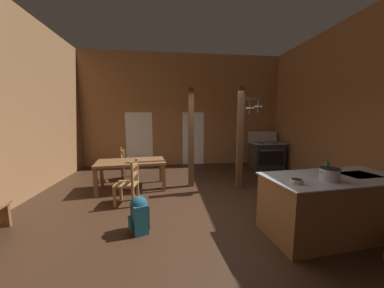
{
  "coord_description": "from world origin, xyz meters",
  "views": [
    {
      "loc": [
        -0.62,
        -3.83,
        1.84
      ],
      "look_at": [
        -0.03,
        1.05,
        1.2
      ],
      "focal_mm": 18.85,
      "sensor_mm": 36.0,
      "label": 1
    }
  ],
  "objects_px": {
    "backpack": "(139,213)",
    "bottle_tall_on_counter": "(326,169)",
    "ladderback_chair_near_window": "(129,183)",
    "stockpot_on_counter": "(329,174)",
    "dining_table": "(131,164)",
    "kitchen_island": "(332,205)",
    "mixing_bowl_on_counter": "(296,181)",
    "ladderback_chair_by_post": "(128,164)",
    "stove_range": "(266,154)"
  },
  "relations": [
    {
      "from": "backpack",
      "to": "bottle_tall_on_counter",
      "type": "distance_m",
      "value": 3.05
    },
    {
      "from": "ladderback_chair_near_window",
      "to": "stockpot_on_counter",
      "type": "relative_size",
      "value": 2.81
    },
    {
      "from": "dining_table",
      "to": "stockpot_on_counter",
      "type": "xyz_separation_m",
      "value": [
        3.26,
        -2.67,
        0.38
      ]
    },
    {
      "from": "kitchen_island",
      "to": "bottle_tall_on_counter",
      "type": "xyz_separation_m",
      "value": [
        -0.12,
        0.04,
        0.58
      ]
    },
    {
      "from": "mixing_bowl_on_counter",
      "to": "bottle_tall_on_counter",
      "type": "height_order",
      "value": "bottle_tall_on_counter"
    },
    {
      "from": "stockpot_on_counter",
      "to": "ladderback_chair_by_post",
      "type": "bearing_deg",
      "value": 134.8
    },
    {
      "from": "ladderback_chair_near_window",
      "to": "bottle_tall_on_counter",
      "type": "distance_m",
      "value": 3.68
    },
    {
      "from": "kitchen_island",
      "to": "ladderback_chair_near_window",
      "type": "bearing_deg",
      "value": 155.57
    },
    {
      "from": "kitchen_island",
      "to": "bottle_tall_on_counter",
      "type": "height_order",
      "value": "bottle_tall_on_counter"
    },
    {
      "from": "mixing_bowl_on_counter",
      "to": "bottle_tall_on_counter",
      "type": "relative_size",
      "value": 0.59
    },
    {
      "from": "stockpot_on_counter",
      "to": "stove_range",
      "type": "bearing_deg",
      "value": 73.47
    },
    {
      "from": "dining_table",
      "to": "mixing_bowl_on_counter",
      "type": "height_order",
      "value": "mixing_bowl_on_counter"
    },
    {
      "from": "bottle_tall_on_counter",
      "to": "stove_range",
      "type": "bearing_deg",
      "value": 74.39
    },
    {
      "from": "dining_table",
      "to": "mixing_bowl_on_counter",
      "type": "xyz_separation_m",
      "value": [
        2.71,
        -2.74,
        0.32
      ]
    },
    {
      "from": "backpack",
      "to": "mixing_bowl_on_counter",
      "type": "relative_size",
      "value": 3.53
    },
    {
      "from": "stove_range",
      "to": "mixing_bowl_on_counter",
      "type": "xyz_separation_m",
      "value": [
        -1.87,
        -4.51,
        0.49
      ]
    },
    {
      "from": "backpack",
      "to": "stockpot_on_counter",
      "type": "height_order",
      "value": "stockpot_on_counter"
    },
    {
      "from": "ladderback_chair_by_post",
      "to": "dining_table",
      "type": "bearing_deg",
      "value": -73.36
    },
    {
      "from": "ladderback_chair_near_window",
      "to": "mixing_bowl_on_counter",
      "type": "height_order",
      "value": "mixing_bowl_on_counter"
    },
    {
      "from": "ladderback_chair_near_window",
      "to": "stockpot_on_counter",
      "type": "height_order",
      "value": "stockpot_on_counter"
    },
    {
      "from": "ladderback_chair_by_post",
      "to": "kitchen_island",
      "type": "bearing_deg",
      "value": -41.68
    },
    {
      "from": "stove_range",
      "to": "backpack",
      "type": "relative_size",
      "value": 2.21
    },
    {
      "from": "kitchen_island",
      "to": "dining_table",
      "type": "distance_m",
      "value": 4.32
    },
    {
      "from": "kitchen_island",
      "to": "stove_range",
      "type": "relative_size",
      "value": 1.7
    },
    {
      "from": "backpack",
      "to": "mixing_bowl_on_counter",
      "type": "xyz_separation_m",
      "value": [
        2.24,
        -0.65,
        0.65
      ]
    },
    {
      "from": "kitchen_island",
      "to": "stockpot_on_counter",
      "type": "distance_m",
      "value": 0.65
    },
    {
      "from": "ladderback_chair_by_post",
      "to": "bottle_tall_on_counter",
      "type": "distance_m",
      "value": 4.99
    },
    {
      "from": "ladderback_chair_by_post",
      "to": "stockpot_on_counter",
      "type": "height_order",
      "value": "stockpot_on_counter"
    },
    {
      "from": "stockpot_on_counter",
      "to": "mixing_bowl_on_counter",
      "type": "relative_size",
      "value": 2.01
    },
    {
      "from": "backpack",
      "to": "mixing_bowl_on_counter",
      "type": "distance_m",
      "value": 2.43
    },
    {
      "from": "mixing_bowl_on_counter",
      "to": "bottle_tall_on_counter",
      "type": "distance_m",
      "value": 0.75
    },
    {
      "from": "dining_table",
      "to": "ladderback_chair_by_post",
      "type": "height_order",
      "value": "ladderback_chair_by_post"
    },
    {
      "from": "dining_table",
      "to": "bottle_tall_on_counter",
      "type": "distance_m",
      "value": 4.21
    },
    {
      "from": "dining_table",
      "to": "bottle_tall_on_counter",
      "type": "relative_size",
      "value": 6.31
    },
    {
      "from": "ladderback_chair_near_window",
      "to": "backpack",
      "type": "height_order",
      "value": "ladderback_chair_near_window"
    },
    {
      "from": "stove_range",
      "to": "bottle_tall_on_counter",
      "type": "xyz_separation_m",
      "value": [
        -1.18,
        -4.23,
        0.57
      ]
    },
    {
      "from": "ladderback_chair_by_post",
      "to": "backpack",
      "type": "distance_m",
      "value": 3.06
    },
    {
      "from": "dining_table",
      "to": "mixing_bowl_on_counter",
      "type": "distance_m",
      "value": 3.86
    },
    {
      "from": "stove_range",
      "to": "ladderback_chair_by_post",
      "type": "relative_size",
      "value": 1.39
    },
    {
      "from": "dining_table",
      "to": "backpack",
      "type": "height_order",
      "value": "dining_table"
    },
    {
      "from": "ladderback_chair_near_window",
      "to": "bottle_tall_on_counter",
      "type": "relative_size",
      "value": 3.32
    },
    {
      "from": "ladderback_chair_by_post",
      "to": "backpack",
      "type": "relative_size",
      "value": 1.59
    },
    {
      "from": "ladderback_chair_by_post",
      "to": "stockpot_on_counter",
      "type": "relative_size",
      "value": 2.81
    },
    {
      "from": "stove_range",
      "to": "ladderback_chair_near_window",
      "type": "distance_m",
      "value": 5.24
    },
    {
      "from": "bottle_tall_on_counter",
      "to": "dining_table",
      "type": "bearing_deg",
      "value": 144.28
    },
    {
      "from": "kitchen_island",
      "to": "stockpot_on_counter",
      "type": "height_order",
      "value": "stockpot_on_counter"
    },
    {
      "from": "kitchen_island",
      "to": "dining_table",
      "type": "xyz_separation_m",
      "value": [
        -3.52,
        2.49,
        0.18
      ]
    },
    {
      "from": "stove_range",
      "to": "ladderback_chair_near_window",
      "type": "bearing_deg",
      "value": -148.82
    },
    {
      "from": "ladderback_chair_near_window",
      "to": "ladderback_chair_by_post",
      "type": "distance_m",
      "value": 1.85
    },
    {
      "from": "backpack",
      "to": "dining_table",
      "type": "bearing_deg",
      "value": 102.7
    }
  ]
}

